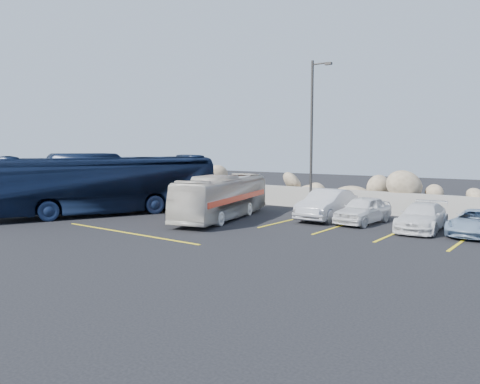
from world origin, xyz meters
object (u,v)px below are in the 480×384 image
Objects in this scene: tour_coach at (106,184)px; car_c at (422,217)px; vintage_bus at (222,197)px; car_b at (327,205)px; lamppost at (312,133)px; car_d at (476,223)px; car_a at (363,210)px.

tour_coach is 2.88× the size of car_c.
vintage_bus is 1.77× the size of car_b.
lamppost is 1.02× the size of vintage_bus.
lamppost reaches higher than car_d.
car_d is at bearing -8.16° from lamppost.
car_c is (4.70, -0.46, -0.14)m from car_b.
car_c is (6.03, -1.33, -3.71)m from lamppost.
lamppost is at bearing 144.45° from car_b.
car_c is (2.78, -0.33, -0.05)m from car_a.
car_a is at bearing -179.63° from car_d.
car_b is at bearing 179.83° from car_d.
car_d is at bearing 40.79° from tour_coach.
car_b is 4.73m from car_c.
tour_coach is at bearing -160.89° from car_d.
lamppost is at bearing 163.87° from car_c.
car_d is at bearing -0.89° from vintage_bus.
lamppost is 11.23m from tour_coach.
car_d is (8.11, -1.16, -3.78)m from lamppost.
car_b is 1.19× the size of car_d.
car_d is (2.08, 0.16, -0.07)m from car_c.
car_a is 1.93m from car_b.
tour_coach is (-6.00, -2.42, 0.53)m from vintage_bus.
vintage_bus is 6.81m from car_a.
lamppost is at bearing 59.27° from tour_coach.
vintage_bus reaches higher than car_d.
tour_coach is 3.14× the size of car_d.
vintage_bus is at bearing -167.79° from car_c.
car_b is at bearing -179.62° from car_a.
car_c is 2.09m from car_d.
vintage_bus is 11.36m from car_d.
car_b is at bearing -33.19° from lamppost.
vintage_bus is at bearing -146.93° from car_b.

